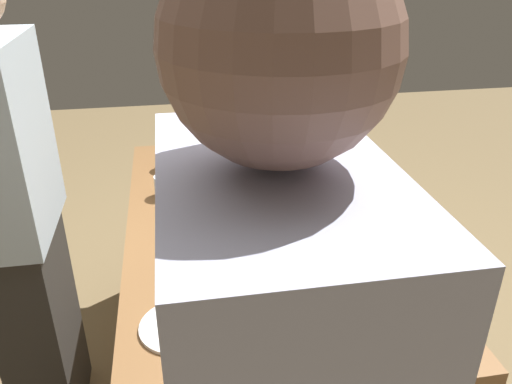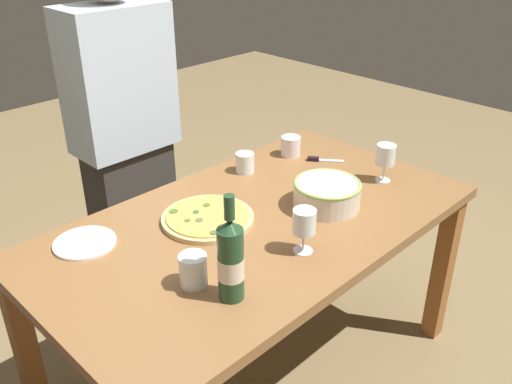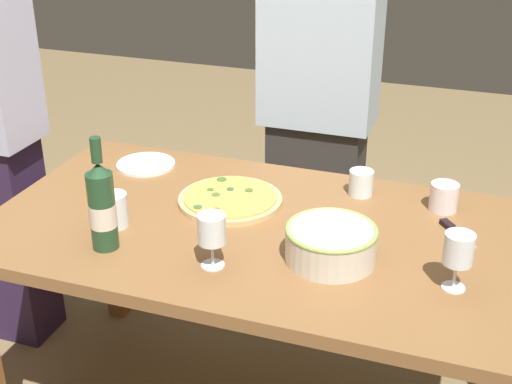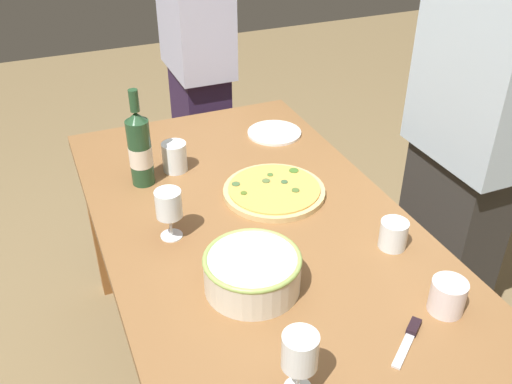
# 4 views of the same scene
# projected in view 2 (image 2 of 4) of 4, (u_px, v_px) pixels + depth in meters

# --- Properties ---
(ground_plane) EXTENTS (8.00, 8.00, 0.00)m
(ground_plane) POSITION_uv_depth(u_px,v_px,m) (256.00, 373.00, 2.32)
(ground_plane) COLOR olive
(dining_table) EXTENTS (1.60, 0.90, 0.75)m
(dining_table) POSITION_uv_depth(u_px,v_px,m) (256.00, 241.00, 2.01)
(dining_table) COLOR brown
(dining_table) RESTS_ON ground
(pizza) EXTENTS (0.33, 0.33, 0.03)m
(pizza) POSITION_uv_depth(u_px,v_px,m) (208.00, 218.00, 1.96)
(pizza) COLOR tan
(pizza) RESTS_ON dining_table
(serving_bowl) EXTENTS (0.25, 0.25, 0.10)m
(serving_bowl) POSITION_uv_depth(u_px,v_px,m) (327.00, 193.00, 2.03)
(serving_bowl) COLOR beige
(serving_bowl) RESTS_ON dining_table
(wine_bottle) EXTENTS (0.08, 0.08, 0.33)m
(wine_bottle) POSITION_uv_depth(u_px,v_px,m) (231.00, 259.00, 1.53)
(wine_bottle) COLOR #224528
(wine_bottle) RESTS_ON dining_table
(wine_glass_near_pizza) EXTENTS (0.08, 0.08, 0.15)m
(wine_glass_near_pizza) POSITION_uv_depth(u_px,v_px,m) (304.00, 224.00, 1.74)
(wine_glass_near_pizza) COLOR white
(wine_glass_near_pizza) RESTS_ON dining_table
(wine_glass_by_bottle) EXTENTS (0.08, 0.08, 0.16)m
(wine_glass_by_bottle) POSITION_uv_depth(u_px,v_px,m) (385.00, 156.00, 2.19)
(wine_glass_by_bottle) COLOR white
(wine_glass_by_bottle) RESTS_ON dining_table
(cup_amber) EXTENTS (0.08, 0.08, 0.08)m
(cup_amber) POSITION_uv_depth(u_px,v_px,m) (245.00, 163.00, 2.30)
(cup_amber) COLOR white
(cup_amber) RESTS_ON dining_table
(cup_ceramic) EXTENTS (0.09, 0.09, 0.09)m
(cup_ceramic) POSITION_uv_depth(u_px,v_px,m) (291.00, 146.00, 2.45)
(cup_ceramic) COLOR silver
(cup_ceramic) RESTS_ON dining_table
(cup_spare) EXTENTS (0.08, 0.08, 0.10)m
(cup_spare) POSITION_uv_depth(u_px,v_px,m) (193.00, 270.00, 1.61)
(cup_spare) COLOR white
(cup_spare) RESTS_ON dining_table
(side_plate) EXTENTS (0.21, 0.21, 0.01)m
(side_plate) POSITION_uv_depth(u_px,v_px,m) (85.00, 243.00, 1.83)
(side_plate) COLOR white
(side_plate) RESTS_ON dining_table
(pizza_knife) EXTENTS (0.12, 0.14, 0.02)m
(pizza_knife) POSITION_uv_depth(u_px,v_px,m) (320.00, 160.00, 2.41)
(pizza_knife) COLOR silver
(pizza_knife) RESTS_ON dining_table
(person_host) EXTENTS (0.43, 0.24, 1.63)m
(person_host) POSITION_uv_depth(u_px,v_px,m) (126.00, 142.00, 2.41)
(person_host) COLOR #302D2A
(person_host) RESTS_ON ground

